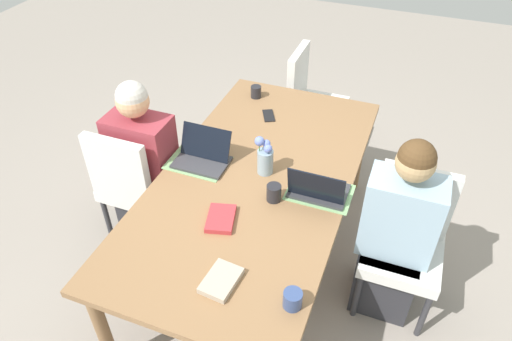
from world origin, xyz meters
TOP-DOWN VIEW (x-y plane):
  - ground_plane at (0.00, 0.00)m, footprint 10.00×10.00m
  - dining_table at (0.00, 0.00)m, footprint 2.14×1.09m
  - chair_near_left_near at (0.07, -0.90)m, footprint 0.44×0.44m
  - person_near_left_near at (-0.00, -0.84)m, footprint 0.36×0.40m
  - chair_far_left_mid at (-0.07, 0.84)m, footprint 0.44×0.44m
  - person_far_left_mid at (0.01, 0.78)m, footprint 0.36×0.40m
  - chair_head_right_right_near at (1.37, 0.04)m, footprint 0.44×0.44m
  - flower_vase at (0.06, -0.03)m, footprint 0.09×0.11m
  - placemat_near_left_near at (-0.00, -0.38)m, footprint 0.26×0.36m
  - placemat_far_left_mid at (0.00, 0.38)m, footprint 0.26×0.36m
  - laptop_far_left_mid at (0.02, 0.35)m, footprint 0.22×0.32m
  - laptop_near_left_near at (-0.03, -0.38)m, footprint 0.22×0.32m
  - coffee_mug_near_left at (0.86, 0.33)m, footprint 0.08×0.08m
  - coffee_mug_near_right at (-0.76, -0.46)m, footprint 0.09×0.09m
  - coffee_mug_centre_left at (-0.14, -0.16)m, footprint 0.08×0.08m
  - book_red_cover at (-0.40, 0.05)m, footprint 0.23×0.19m
  - book_blue_cover at (-0.76, -0.12)m, footprint 0.21×0.16m
  - phone_black at (0.64, 0.15)m, footprint 0.17×0.13m

SIDE VIEW (x-z plane):
  - ground_plane at x=0.00m, z-range 0.00..0.00m
  - chair_near_left_near at x=0.07m, z-range 0.05..0.95m
  - chair_far_left_mid at x=-0.07m, z-range 0.05..0.95m
  - chair_head_right_right_near at x=1.37m, z-range 0.05..0.95m
  - person_near_left_near at x=0.00m, z-range -0.07..1.12m
  - person_far_left_mid at x=0.01m, z-range -0.07..1.12m
  - dining_table at x=0.00m, z-range 0.30..1.03m
  - placemat_near_left_near at x=0.00m, z-range 0.73..0.73m
  - placemat_far_left_mid at x=0.00m, z-range 0.73..0.73m
  - phone_black at x=0.64m, z-range 0.73..0.74m
  - book_red_cover at x=-0.40m, z-range 0.73..0.76m
  - book_blue_cover at x=-0.76m, z-range 0.73..0.76m
  - laptop_far_left_mid at x=0.02m, z-range 0.67..0.87m
  - coffee_mug_near_right at x=-0.76m, z-range 0.73..0.81m
  - coffee_mug_near_left at x=0.86m, z-range 0.73..0.81m
  - laptop_near_left_near at x=-0.03m, z-range 0.67..0.88m
  - coffee_mug_centre_left at x=-0.14m, z-range 0.73..0.83m
  - flower_vase at x=0.06m, z-range 0.71..0.96m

